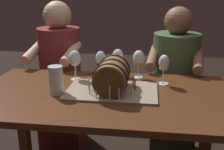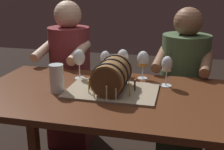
# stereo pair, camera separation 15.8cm
# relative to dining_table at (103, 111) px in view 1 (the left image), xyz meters

# --- Properties ---
(dining_table) EXTENTS (1.45, 0.81, 0.75)m
(dining_table) POSITION_rel_dining_table_xyz_m (0.00, 0.00, 0.00)
(dining_table) COLOR #562D19
(dining_table) RESTS_ON ground
(barrel_cake) EXTENTS (0.51, 0.34, 0.20)m
(barrel_cake) POSITION_rel_dining_table_xyz_m (0.05, 0.03, 0.20)
(barrel_cake) COLOR gray
(barrel_cake) RESTS_ON dining_table
(wine_glass_amber) EXTENTS (0.07, 0.07, 0.18)m
(wine_glass_amber) POSITION_rel_dining_table_xyz_m (0.19, 0.31, 0.24)
(wine_glass_amber) COLOR white
(wine_glass_amber) RESTS_ON dining_table
(wine_glass_red) EXTENTS (0.07, 0.07, 0.17)m
(wine_glass_red) POSITION_rel_dining_table_xyz_m (-0.06, 0.31, 0.22)
(wine_glass_red) COLOR white
(wine_glass_red) RESTS_ON dining_table
(wine_glass_white) EXTENTS (0.07, 0.07, 0.18)m
(wine_glass_white) POSITION_rel_dining_table_xyz_m (0.34, 0.20, 0.24)
(wine_glass_white) COLOR white
(wine_glass_white) RESTS_ON dining_table
(wine_glass_empty) EXTENTS (0.08, 0.08, 0.19)m
(wine_glass_empty) POSITION_rel_dining_table_xyz_m (-0.21, 0.21, 0.25)
(wine_glass_empty) COLOR white
(wine_glass_empty) RESTS_ON dining_table
(wine_glass_rose) EXTENTS (0.08, 0.08, 0.18)m
(wine_glass_rose) POSITION_rel_dining_table_xyz_m (0.05, 0.34, 0.23)
(wine_glass_rose) COLOR white
(wine_glass_rose) RESTS_ON dining_table
(beer_pint) EXTENTS (0.08, 0.08, 0.16)m
(beer_pint) POSITION_rel_dining_table_xyz_m (-0.25, -0.04, 0.18)
(beer_pint) COLOR white
(beer_pint) RESTS_ON dining_table
(person_seated_left) EXTENTS (0.39, 0.48, 1.21)m
(person_seated_left) POSITION_rel_dining_table_xyz_m (-0.45, 0.65, -0.07)
(person_seated_left) COLOR #4C1B1E
(person_seated_left) RESTS_ON ground
(person_seated_right) EXTENTS (0.42, 0.51, 1.18)m
(person_seated_right) POSITION_rel_dining_table_xyz_m (0.45, 0.65, -0.08)
(person_seated_right) COLOR #2A3A24
(person_seated_right) RESTS_ON ground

